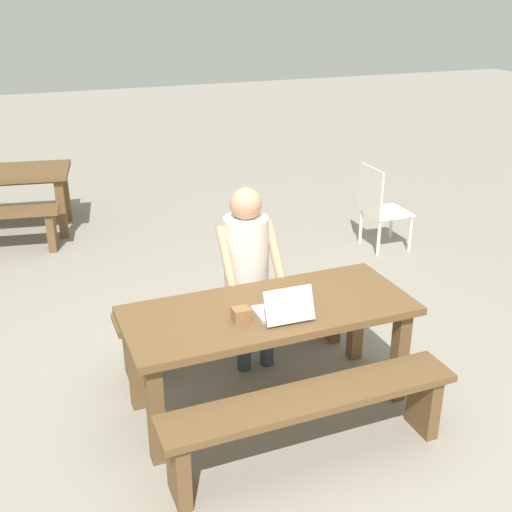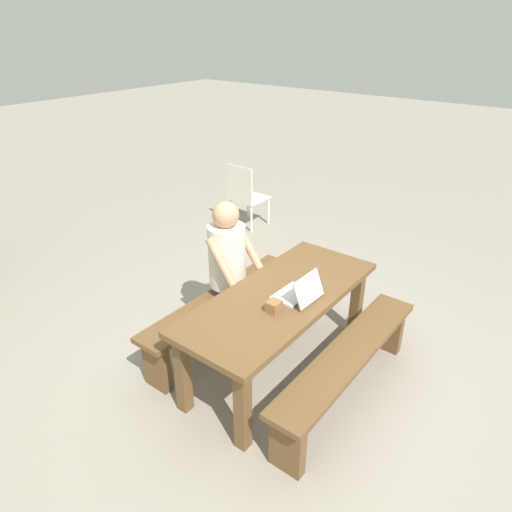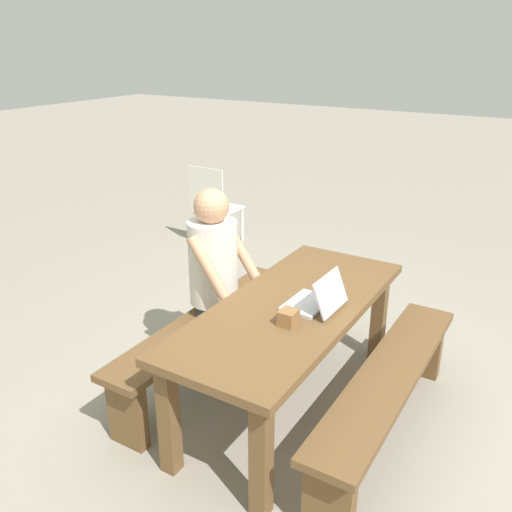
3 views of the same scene
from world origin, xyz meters
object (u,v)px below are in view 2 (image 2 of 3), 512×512
(picnic_table_front, at_px, (280,306))
(small_pouch, at_px, (274,306))
(plastic_chair, at_px, (245,195))
(person_seated, at_px, (230,262))
(laptop, at_px, (299,292))

(picnic_table_front, bearing_deg, small_pouch, -156.31)
(picnic_table_front, distance_m, plastic_chair, 3.01)
(small_pouch, relative_size, person_seated, 0.08)
(laptop, relative_size, small_pouch, 3.09)
(laptop, xyz_separation_m, small_pouch, (-0.26, 0.05, -0.01))
(picnic_table_front, xyz_separation_m, plastic_chair, (2.15, 2.10, -0.14))
(plastic_chair, bearing_deg, person_seated, 127.72)
(picnic_table_front, relative_size, small_pouch, 17.94)
(picnic_table_front, xyz_separation_m, person_seated, (0.08, 0.59, 0.17))
(small_pouch, bearing_deg, laptop, -10.01)
(person_seated, xyz_separation_m, plastic_chair, (2.07, 1.51, -0.32))
(laptop, xyz_separation_m, person_seated, (0.05, 0.73, 0.01))
(small_pouch, bearing_deg, plastic_chair, 42.71)
(laptop, height_order, plastic_chair, laptop)
(small_pouch, bearing_deg, person_seated, 65.79)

